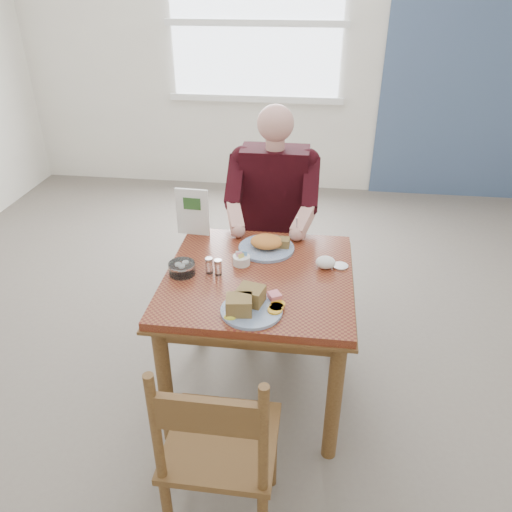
# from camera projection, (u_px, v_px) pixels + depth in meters

# --- Properties ---
(floor) EXTENTS (6.00, 6.00, 0.00)m
(floor) POSITION_uv_depth(u_px,v_px,m) (258.00, 388.00, 2.79)
(floor) COLOR #655A52
(floor) RESTS_ON ground
(wall_back) EXTENTS (5.50, 0.00, 5.50)m
(wall_back) POSITION_uv_depth(u_px,v_px,m) (298.00, 47.00, 4.67)
(wall_back) COLOR white
(wall_back) RESTS_ON ground
(accent_panel) EXTENTS (1.60, 0.02, 2.80)m
(accent_panel) POSITION_uv_depth(u_px,v_px,m) (477.00, 50.00, 4.47)
(accent_panel) COLOR #405477
(accent_panel) RESTS_ON ground
(lemon_wedge) EXTENTS (0.06, 0.05, 0.03)m
(lemon_wedge) POSITION_uv_depth(u_px,v_px,m) (230.00, 318.00, 2.09)
(lemon_wedge) COLOR yellow
(lemon_wedge) RESTS_ON table
(napkin) EXTENTS (0.12, 0.11, 0.06)m
(napkin) POSITION_uv_depth(u_px,v_px,m) (326.00, 262.00, 2.45)
(napkin) COLOR white
(napkin) RESTS_ON table
(metal_dish) EXTENTS (0.09, 0.09, 0.01)m
(metal_dish) POSITION_uv_depth(u_px,v_px,m) (340.00, 266.00, 2.47)
(metal_dish) COLOR silver
(metal_dish) RESTS_ON table
(window) EXTENTS (1.72, 0.04, 1.42)m
(window) POSITION_uv_depth(u_px,v_px,m) (256.00, 23.00, 4.58)
(window) COLOR white
(window) RESTS_ON wall_back
(table) EXTENTS (0.92, 0.92, 0.75)m
(table) POSITION_uv_depth(u_px,v_px,m) (259.00, 293.00, 2.47)
(table) COLOR brown
(table) RESTS_ON ground
(chair_far) EXTENTS (0.42, 0.42, 0.95)m
(chair_far) POSITION_uv_depth(u_px,v_px,m) (274.00, 245.00, 3.24)
(chair_far) COLOR brown
(chair_far) RESTS_ON ground
(chair_near) EXTENTS (0.42, 0.42, 0.95)m
(chair_near) POSITION_uv_depth(u_px,v_px,m) (219.00, 449.00, 1.86)
(chair_near) COLOR brown
(chair_near) RESTS_ON ground
(diner) EXTENTS (0.53, 0.56, 1.39)m
(diner) POSITION_uv_depth(u_px,v_px,m) (273.00, 204.00, 2.99)
(diner) COLOR gray
(diner) RESTS_ON chair_far
(near_plate) EXTENTS (0.29, 0.27, 0.09)m
(near_plate) POSITION_uv_depth(u_px,v_px,m) (249.00, 304.00, 2.14)
(near_plate) COLOR white
(near_plate) RESTS_ON table
(far_plate) EXTENTS (0.30, 0.30, 0.08)m
(far_plate) POSITION_uv_depth(u_px,v_px,m) (268.00, 245.00, 2.61)
(far_plate) COLOR white
(far_plate) RESTS_ON table
(caddy) EXTENTS (0.10, 0.10, 0.07)m
(caddy) POSITION_uv_depth(u_px,v_px,m) (241.00, 260.00, 2.49)
(caddy) COLOR white
(caddy) RESTS_ON table
(shakers) EXTENTS (0.09, 0.05, 0.08)m
(shakers) POSITION_uv_depth(u_px,v_px,m) (214.00, 266.00, 2.40)
(shakers) COLOR white
(shakers) RESTS_ON table
(creamer) EXTENTS (0.16, 0.16, 0.06)m
(creamer) POSITION_uv_depth(u_px,v_px,m) (182.00, 268.00, 2.40)
(creamer) COLOR white
(creamer) RESTS_ON table
(menu) EXTENTS (0.18, 0.03, 0.27)m
(menu) POSITION_uv_depth(u_px,v_px,m) (192.00, 212.00, 2.71)
(menu) COLOR white
(menu) RESTS_ON table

